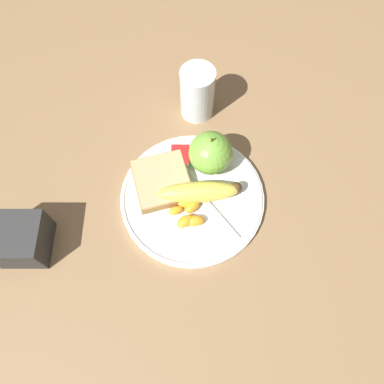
% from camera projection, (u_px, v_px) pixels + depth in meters
% --- Properties ---
extents(ground_plane, '(3.00, 3.00, 0.00)m').
position_uv_depth(ground_plane, '(192.00, 199.00, 0.70)').
color(ground_plane, olive).
extents(plate, '(0.27, 0.27, 0.01)m').
position_uv_depth(plate, '(192.00, 197.00, 0.70)').
color(plate, white).
rests_on(plate, ground_plane).
extents(juice_glass, '(0.07, 0.07, 0.11)m').
position_uv_depth(juice_glass, '(197.00, 94.00, 0.74)').
color(juice_glass, silver).
rests_on(juice_glass, ground_plane).
extents(apple, '(0.08, 0.08, 0.09)m').
position_uv_depth(apple, '(210.00, 153.00, 0.68)').
color(apple, '#72B23D').
rests_on(apple, plate).
extents(banana, '(0.05, 0.16, 0.04)m').
position_uv_depth(banana, '(199.00, 190.00, 0.68)').
color(banana, '#E0CC4C').
rests_on(banana, plate).
extents(bread_slice, '(0.13, 0.12, 0.02)m').
position_uv_depth(bread_slice, '(162.00, 181.00, 0.69)').
color(bread_slice, olive).
rests_on(bread_slice, plate).
extents(fork, '(0.16, 0.13, 0.00)m').
position_uv_depth(fork, '(197.00, 193.00, 0.69)').
color(fork, '#B2B2B7').
rests_on(fork, plate).
extents(jam_packet, '(0.04, 0.03, 0.02)m').
position_uv_depth(jam_packet, '(180.00, 157.00, 0.71)').
color(jam_packet, silver).
rests_on(jam_packet, plate).
extents(orange_segment_0, '(0.03, 0.04, 0.02)m').
position_uv_depth(orange_segment_0, '(185.00, 221.00, 0.66)').
color(orange_segment_0, orange).
rests_on(orange_segment_0, plate).
extents(orange_segment_1, '(0.03, 0.04, 0.02)m').
position_uv_depth(orange_segment_1, '(187.00, 202.00, 0.68)').
color(orange_segment_1, orange).
rests_on(orange_segment_1, plate).
extents(orange_segment_2, '(0.04, 0.04, 0.02)m').
position_uv_depth(orange_segment_2, '(192.00, 206.00, 0.67)').
color(orange_segment_2, orange).
rests_on(orange_segment_2, plate).
extents(orange_segment_3, '(0.02, 0.03, 0.02)m').
position_uv_depth(orange_segment_3, '(195.00, 221.00, 0.66)').
color(orange_segment_3, orange).
rests_on(orange_segment_3, plate).
extents(orange_segment_4, '(0.02, 0.03, 0.01)m').
position_uv_depth(orange_segment_4, '(175.00, 211.00, 0.67)').
color(orange_segment_4, orange).
rests_on(orange_segment_4, plate).
extents(condiment_caddy, '(0.08, 0.08, 0.07)m').
position_uv_depth(condiment_caddy, '(21.00, 240.00, 0.63)').
color(condiment_caddy, '#2D2D2D').
rests_on(condiment_caddy, ground_plane).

